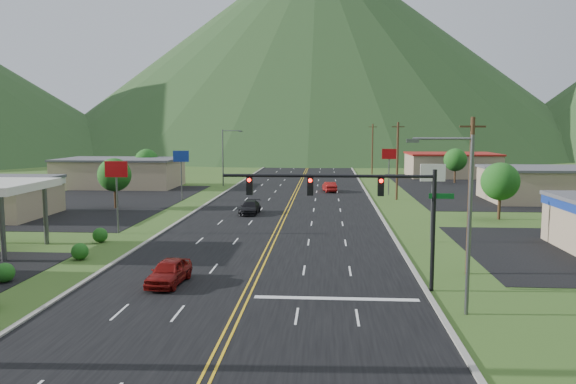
# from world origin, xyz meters

# --- Properties ---
(traffic_signal) EXTENTS (13.10, 0.43, 7.00)m
(traffic_signal) POSITION_xyz_m (6.48, 14.00, 5.33)
(traffic_signal) COLOR black
(traffic_signal) RESTS_ON ground
(streetlight_east) EXTENTS (3.28, 0.25, 9.00)m
(streetlight_east) POSITION_xyz_m (11.18, 10.00, 5.18)
(streetlight_east) COLOR #59595E
(streetlight_east) RESTS_ON ground
(streetlight_west) EXTENTS (3.28, 0.25, 9.00)m
(streetlight_west) POSITION_xyz_m (-11.68, 70.00, 5.18)
(streetlight_west) COLOR #59595E
(streetlight_west) RESTS_ON ground
(building_west_far) EXTENTS (18.40, 11.40, 4.50)m
(building_west_far) POSITION_xyz_m (-28.00, 68.00, 2.26)
(building_west_far) COLOR tan
(building_west_far) RESTS_ON ground
(building_east_mid) EXTENTS (14.40, 11.40, 4.30)m
(building_east_mid) POSITION_xyz_m (32.00, 55.00, 2.16)
(building_east_mid) COLOR tan
(building_east_mid) RESTS_ON ground
(building_east_far) EXTENTS (16.40, 12.40, 4.50)m
(building_east_far) POSITION_xyz_m (28.00, 90.00, 2.26)
(building_east_far) COLOR tan
(building_east_far) RESTS_ON ground
(pole_sign_west_a) EXTENTS (2.00, 0.18, 6.40)m
(pole_sign_west_a) POSITION_xyz_m (-14.00, 30.00, 5.05)
(pole_sign_west_a) COLOR #59595E
(pole_sign_west_a) RESTS_ON ground
(pole_sign_west_b) EXTENTS (2.00, 0.18, 6.40)m
(pole_sign_west_b) POSITION_xyz_m (-14.00, 52.00, 5.05)
(pole_sign_west_b) COLOR #59595E
(pole_sign_west_b) RESTS_ON ground
(pole_sign_east_a) EXTENTS (2.00, 0.18, 6.40)m
(pole_sign_east_a) POSITION_xyz_m (13.00, 28.00, 5.05)
(pole_sign_east_a) COLOR #59595E
(pole_sign_east_a) RESTS_ON ground
(pole_sign_east_b) EXTENTS (2.00, 0.18, 6.40)m
(pole_sign_east_b) POSITION_xyz_m (13.00, 60.00, 5.05)
(pole_sign_east_b) COLOR #59595E
(pole_sign_east_b) RESTS_ON ground
(tree_west_a) EXTENTS (3.84, 3.84, 5.82)m
(tree_west_a) POSITION_xyz_m (-20.00, 45.00, 3.89)
(tree_west_a) COLOR #382314
(tree_west_a) RESTS_ON ground
(tree_west_b) EXTENTS (3.84, 3.84, 5.82)m
(tree_west_b) POSITION_xyz_m (-25.00, 72.00, 3.89)
(tree_west_b) COLOR #382314
(tree_west_b) RESTS_ON ground
(tree_east_a) EXTENTS (3.84, 3.84, 5.82)m
(tree_east_a) POSITION_xyz_m (22.00, 40.00, 3.89)
(tree_east_a) COLOR #382314
(tree_east_a) RESTS_ON ground
(tree_east_b) EXTENTS (3.84, 3.84, 5.82)m
(tree_east_b) POSITION_xyz_m (26.00, 78.00, 3.89)
(tree_east_b) COLOR #382314
(tree_east_b) RESTS_ON ground
(utility_pole_a) EXTENTS (1.60, 0.28, 10.00)m
(utility_pole_a) POSITION_xyz_m (13.50, 18.00, 5.13)
(utility_pole_a) COLOR #382314
(utility_pole_a) RESTS_ON ground
(utility_pole_b) EXTENTS (1.60, 0.28, 10.00)m
(utility_pole_b) POSITION_xyz_m (13.50, 55.00, 5.13)
(utility_pole_b) COLOR #382314
(utility_pole_b) RESTS_ON ground
(utility_pole_c) EXTENTS (1.60, 0.28, 10.00)m
(utility_pole_c) POSITION_xyz_m (13.50, 95.00, 5.13)
(utility_pole_c) COLOR #382314
(utility_pole_c) RESTS_ON ground
(utility_pole_d) EXTENTS (1.60, 0.28, 10.00)m
(utility_pole_d) POSITION_xyz_m (13.50, 135.00, 5.13)
(utility_pole_d) COLOR #382314
(utility_pole_d) RESTS_ON ground
(mountain_n) EXTENTS (220.00, 220.00, 85.00)m
(mountain_n) POSITION_xyz_m (0.00, 220.00, 42.50)
(mountain_n) COLOR #1C3719
(mountain_n) RESTS_ON ground
(car_red_near) EXTENTS (2.12, 4.55, 1.51)m
(car_red_near) POSITION_xyz_m (-4.91, 14.19, 0.75)
(car_red_near) COLOR maroon
(car_red_near) RESTS_ON ground
(car_dark_mid) EXTENTS (2.03, 4.72, 1.36)m
(car_dark_mid) POSITION_xyz_m (-3.81, 41.66, 0.68)
(car_dark_mid) COLOR black
(car_dark_mid) RESTS_ON ground
(car_red_far) EXTENTS (2.20, 4.54, 1.43)m
(car_red_far) POSITION_xyz_m (4.86, 63.23, 0.72)
(car_red_far) COLOR maroon
(car_red_far) RESTS_ON ground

